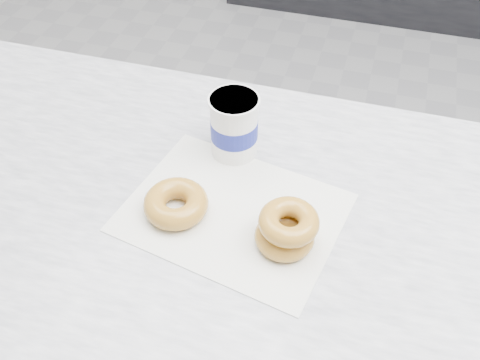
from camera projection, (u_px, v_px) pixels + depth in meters
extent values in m
plane|color=gray|center=(411.00, 291.00, 1.81)|extent=(5.00, 5.00, 0.00)
cube|color=silver|center=(233.00, 212.00, 0.87)|extent=(0.38, 0.32, 0.00)
torus|color=#BD8C34|center=(176.00, 203.00, 0.86)|extent=(0.14, 0.14, 0.04)
torus|color=#BD8C34|center=(285.00, 236.00, 0.81)|extent=(0.09, 0.09, 0.03)
torus|color=#BD8C34|center=(289.00, 222.00, 0.79)|extent=(0.13, 0.13, 0.03)
cylinder|color=white|center=(234.00, 126.00, 0.93)|extent=(0.09, 0.09, 0.12)
cylinder|color=white|center=(234.00, 100.00, 0.89)|extent=(0.09, 0.09, 0.01)
cylinder|color=navy|center=(234.00, 129.00, 0.94)|extent=(0.09, 0.09, 0.04)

